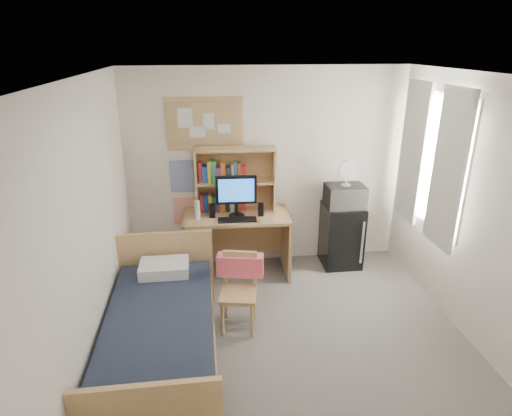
{
  "coord_description": "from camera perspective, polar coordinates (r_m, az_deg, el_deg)",
  "views": [
    {
      "loc": [
        -0.81,
        -3.23,
        2.85
      ],
      "look_at": [
        -0.26,
        1.2,
        1.12
      ],
      "focal_mm": 30.0,
      "sensor_mm": 36.0,
      "label": 1
    }
  ],
  "objects": [
    {
      "name": "floor",
      "position": [
        4.39,
        5.6,
        -19.61
      ],
      "size": [
        3.6,
        4.2,
        0.02
      ],
      "primitive_type": "cube",
      "color": "slate",
      "rests_on": "ground"
    },
    {
      "name": "ceiling",
      "position": [
        3.34,
        7.26,
        16.76
      ],
      "size": [
        3.6,
        4.2,
        0.02
      ],
      "primitive_type": "cube",
      "color": "white",
      "rests_on": "wall_back"
    },
    {
      "name": "wall_back",
      "position": [
        5.61,
        1.46,
        5.15
      ],
      "size": [
        3.6,
        0.04,
        2.6
      ],
      "primitive_type": "cube",
      "color": "white",
      "rests_on": "floor"
    },
    {
      "name": "wall_left",
      "position": [
        3.71,
        -21.96,
        -5.11
      ],
      "size": [
        0.04,
        4.2,
        2.6
      ],
      "primitive_type": "cube",
      "color": "white",
      "rests_on": "floor"
    },
    {
      "name": "wall_right",
      "position": [
        4.43,
        29.65,
        -2.19
      ],
      "size": [
        0.04,
        4.2,
        2.6
      ],
      "primitive_type": "cube",
      "color": "white",
      "rests_on": "floor"
    },
    {
      "name": "window_unit",
      "position": [
        5.26,
        22.35,
        5.87
      ],
      "size": [
        0.1,
        1.4,
        1.7
      ],
      "primitive_type": "cube",
      "color": "white",
      "rests_on": "wall_right"
    },
    {
      "name": "curtain_left",
      "position": [
        4.92,
        24.22,
        4.59
      ],
      "size": [
        0.04,
        0.55,
        1.7
      ],
      "primitive_type": "cube",
      "color": "silver",
      "rests_on": "wall_right"
    },
    {
      "name": "curtain_right",
      "position": [
        5.59,
        20.15,
        6.99
      ],
      "size": [
        0.04,
        0.55,
        1.7
      ],
      "primitive_type": "cube",
      "color": "silver",
      "rests_on": "wall_right"
    },
    {
      "name": "bulletin_board",
      "position": [
        5.39,
        -6.83,
        11.13
      ],
      "size": [
        0.94,
        0.03,
        0.64
      ],
      "primitive_type": "cube",
      "color": "tan",
      "rests_on": "wall_back"
    },
    {
      "name": "poster_wave",
      "position": [
        5.56,
        -9.84,
        4.16
      ],
      "size": [
        0.3,
        0.01,
        0.42
      ],
      "primitive_type": "cube",
      "color": "#273C9D",
      "rests_on": "wall_back"
    },
    {
      "name": "poster_japan",
      "position": [
        5.71,
        -9.55,
        -0.35
      ],
      "size": [
        0.28,
        0.01,
        0.36
      ],
      "primitive_type": "cube",
      "color": "#E74228",
      "rests_on": "wall_back"
    },
    {
      "name": "desk",
      "position": [
        5.55,
        -2.55,
        -4.84
      ],
      "size": [
        1.35,
        0.71,
        0.83
      ],
      "primitive_type": "cube",
      "rotation": [
        0.0,
        0.0,
        -0.04
      ],
      "color": "tan",
      "rests_on": "floor"
    },
    {
      "name": "desk_chair",
      "position": [
        4.53,
        -2.35,
        -11.35
      ],
      "size": [
        0.48,
        0.48,
        0.82
      ],
      "primitive_type": "cube",
      "rotation": [
        0.0,
        0.0,
        -0.2
      ],
      "color": "tan",
      "rests_on": "floor"
    },
    {
      "name": "mini_fridge",
      "position": [
        5.89,
        11.3,
        -3.56
      ],
      "size": [
        0.51,
        0.51,
        0.85
      ],
      "primitive_type": "cube",
      "rotation": [
        0.0,
        0.0,
        -0.01
      ],
      "color": "black",
      "rests_on": "floor"
    },
    {
      "name": "bed",
      "position": [
        4.25,
        -12.51,
        -16.7
      ],
      "size": [
        1.01,
        2.01,
        0.55
      ],
      "primitive_type": "cube",
      "rotation": [
        0.0,
        0.0,
        0.0
      ],
      "color": "black",
      "rests_on": "floor"
    },
    {
      "name": "hutch",
      "position": [
        5.38,
        -2.76,
        3.77
      ],
      "size": [
        1.01,
        0.29,
        0.82
      ],
      "primitive_type": "cube",
      "rotation": [
        0.0,
        0.0,
        -0.04
      ],
      "color": "tan",
      "rests_on": "desk"
    },
    {
      "name": "monitor",
      "position": [
        5.23,
        -2.64,
        1.57
      ],
      "size": [
        0.5,
        0.06,
        0.53
      ],
      "primitive_type": "cube",
      "rotation": [
        0.0,
        0.0,
        -0.04
      ],
      "color": "black",
      "rests_on": "desk"
    },
    {
      "name": "keyboard",
      "position": [
        5.19,
        -2.52,
        -1.58
      ],
      "size": [
        0.47,
        0.17,
        0.02
      ],
      "primitive_type": "cube",
      "rotation": [
        0.0,
        0.0,
        -0.04
      ],
      "color": "black",
      "rests_on": "desk"
    },
    {
      "name": "speaker_left",
      "position": [
        5.29,
        -5.85,
        -0.37
      ],
      "size": [
        0.07,
        0.07,
        0.17
      ],
      "primitive_type": "cube",
      "rotation": [
        0.0,
        0.0,
        -0.04
      ],
      "color": "black",
      "rests_on": "desk"
    },
    {
      "name": "speaker_right",
      "position": [
        5.32,
        0.63,
        -0.21
      ],
      "size": [
        0.07,
        0.07,
        0.16
      ],
      "primitive_type": "cube",
      "rotation": [
        0.0,
        0.0,
        -0.04
      ],
      "color": "black",
      "rests_on": "desk"
    },
    {
      "name": "water_bottle",
      "position": [
        5.25,
        -7.83,
        -0.27
      ],
      "size": [
        0.07,
        0.07,
        0.23
      ],
      "primitive_type": "cylinder",
      "rotation": [
        0.0,
        0.0,
        -0.04
      ],
      "color": "white",
      "rests_on": "desk"
    },
    {
      "name": "hoodie",
      "position": [
        4.59,
        -2.12,
        -7.63
      ],
      "size": [
        0.52,
        0.24,
        0.24
      ],
      "primitive_type": "cube",
      "rotation": [
        0.0,
        0.0,
        -0.2
      ],
      "color": "#FF616E",
      "rests_on": "desk_chair"
    },
    {
      "name": "microwave",
      "position": [
        5.66,
        11.77,
        1.58
      ],
      "size": [
        0.49,
        0.38,
        0.28
      ],
      "primitive_type": "cube",
      "rotation": [
        0.0,
        0.0,
        -0.01
      ],
      "color": "silver",
      "rests_on": "mini_fridge"
    },
    {
      "name": "desk_fan",
      "position": [
        5.57,
        12.0,
        4.49
      ],
      "size": [
        0.26,
        0.26,
        0.32
      ],
      "primitive_type": "cylinder",
      "rotation": [
        0.0,
        0.0,
        -0.01
      ],
      "color": "white",
      "rests_on": "microwave"
    },
    {
      "name": "pillow",
      "position": [
        4.69,
        -12.13,
        -7.81
      ],
      "size": [
        0.51,
        0.36,
        0.12
      ],
      "primitive_type": "cube",
      "rotation": [
        0.0,
        0.0,
        0.0
      ],
      "color": "white",
      "rests_on": "bed"
    }
  ]
}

